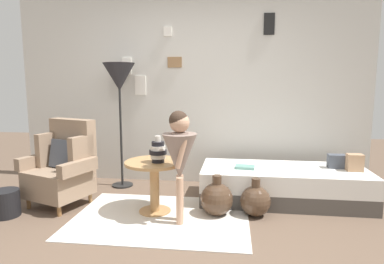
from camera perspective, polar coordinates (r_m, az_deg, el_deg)
ground_plane at (r=3.02m, az=-5.29°, el=-18.83°), size 12.00×12.00×0.00m
gallery_wall at (r=4.61m, az=-0.36°, el=7.40°), size 4.80×0.12×2.60m
rug at (r=3.55m, az=-5.34°, el=-14.44°), size 1.79×1.29×0.01m
armchair at (r=4.07m, az=-21.29°, el=-5.56°), size 0.88×0.77×0.97m
daybed at (r=4.09m, az=15.42°, el=-8.72°), size 1.91×0.82×0.40m
pillow_head at (r=4.17m, az=26.20°, el=-4.75°), size 0.17×0.12×0.19m
pillow_mid at (r=4.23m, az=23.63°, el=-4.64°), size 0.20×0.12×0.16m
side_table at (r=3.58m, az=-6.49°, el=-7.42°), size 0.62×0.62×0.56m
vase_striped at (r=3.46m, az=-5.88°, el=-3.34°), size 0.18×0.18×0.28m
floor_lamp at (r=4.45m, az=-12.41°, el=8.59°), size 0.41×0.41×1.64m
person_child at (r=3.22m, az=-2.14°, el=-3.52°), size 0.34×0.34×1.12m
book_on_daybed at (r=3.92m, az=9.09°, el=-5.98°), size 0.24×0.18×0.03m
demijohn_near at (r=3.56m, az=4.27°, el=-11.39°), size 0.35×0.35×0.43m
demijohn_far at (r=3.60m, az=10.85°, el=-11.53°), size 0.32×0.32×0.40m
magazine_basket at (r=4.04m, az=-29.41°, el=-10.64°), size 0.28×0.28×0.28m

